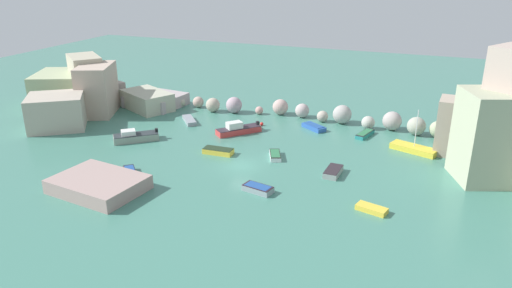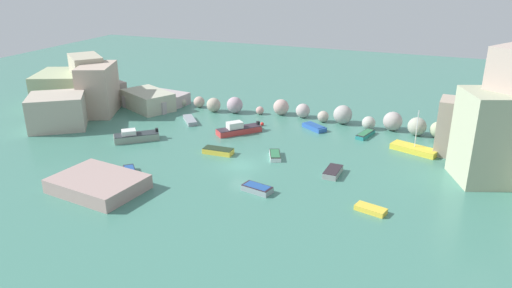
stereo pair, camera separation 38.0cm
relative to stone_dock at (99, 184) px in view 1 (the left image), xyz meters
name	(u,v)px [view 1 (the left image)]	position (x,y,z in m)	size (l,w,h in m)	color
cove_water	(241,166)	(10.98, 11.30, -0.74)	(160.00, 160.00, 0.00)	#427F6E
cliff_headland_left	(89,93)	(-20.35, 23.40, 1.82)	(23.71, 23.15, 8.20)	#B6A898
rock_breakwater	(320,114)	(15.32, 30.30, 0.42)	(40.74, 4.76, 2.69)	#A8A994
stone_dock	(99,184)	(0.00, 0.00, 0.00)	(8.86, 6.49, 1.47)	#A78B85
channel_buoy	(262,124)	(8.08, 25.52, -0.48)	(0.51, 0.51, 0.51)	red
moored_boat_0	(189,120)	(-2.29, 23.10, -0.45)	(3.68, 3.98, 0.58)	gray
moored_boat_1	(135,137)	(-5.08, 13.66, -0.15)	(5.60, 5.18, 1.56)	gray
moored_boat_2	(258,189)	(15.21, 5.81, -0.39)	(3.33, 2.08, 0.67)	#87969C
moored_boat_3	(414,149)	(29.11, 23.14, -0.36)	(5.94, 3.71, 5.38)	yellow
moored_boat_4	(314,127)	(15.40, 26.81, -0.42)	(3.85, 3.29, 0.65)	#2B59AF
moored_boat_5	(275,155)	(13.83, 15.03, -0.43)	(2.35, 3.35, 0.58)	white
moored_boat_6	(131,174)	(0.91, 4.17, -0.41)	(3.52, 3.70, 0.63)	#C13D35
moored_boat_7	(238,129)	(6.22, 21.29, -0.14)	(5.40, 5.78, 1.69)	#CC3A3A
moored_boat_8	(372,209)	(26.68, 5.90, -0.48)	(3.11, 1.96, 0.51)	yellow
moored_boat_9	(218,151)	(6.94, 13.63, -0.39)	(3.70, 1.65, 0.69)	yellow
moored_boat_10	(333,172)	(21.40, 12.76, -0.39)	(1.63, 3.29, 0.69)	#8E9795
moored_boat_11	(365,134)	(22.54, 26.60, -0.44)	(2.05, 3.97, 0.57)	teal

